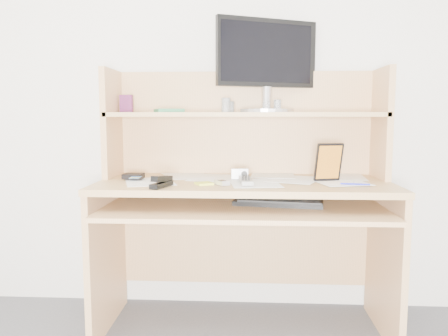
# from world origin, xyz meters

# --- Properties ---
(back_wall) EXTENTS (3.60, 0.04, 2.50)m
(back_wall) POSITION_xyz_m (0.00, 1.80, 1.25)
(back_wall) COLOR silver
(back_wall) RESTS_ON floor
(desk) EXTENTS (1.40, 0.70, 1.30)m
(desk) POSITION_xyz_m (0.00, 1.56, 0.69)
(desk) COLOR tan
(desk) RESTS_ON floor
(paper_clutter) EXTENTS (1.32, 0.54, 0.01)m
(paper_clutter) POSITION_xyz_m (0.00, 1.48, 0.75)
(paper_clutter) COLOR white
(paper_clutter) RESTS_ON desk
(keyboard) EXTENTS (0.43, 0.21, 0.03)m
(keyboard) POSITION_xyz_m (0.16, 1.41, 0.66)
(keyboard) COLOR black
(keyboard) RESTS_ON desk
(tv_remote) EXTENTS (0.07, 0.19, 0.02)m
(tv_remote) POSITION_xyz_m (0.01, 1.38, 0.77)
(tv_remote) COLOR gray
(tv_remote) RESTS_ON paper_clutter
(flip_phone) EXTENTS (0.08, 0.09, 0.02)m
(flip_phone) POSITION_xyz_m (-0.10, 1.35, 0.77)
(flip_phone) COLOR silver
(flip_phone) RESTS_ON paper_clutter
(stapler) EXTENTS (0.08, 0.15, 0.05)m
(stapler) POSITION_xyz_m (-0.36, 1.26, 0.78)
(stapler) COLOR black
(stapler) RESTS_ON paper_clutter
(wallet) EXTENTS (0.10, 0.08, 0.02)m
(wallet) POSITION_xyz_m (-0.55, 1.50, 0.77)
(wallet) COLOR black
(wallet) RESTS_ON paper_clutter
(sticky_note_pad) EXTENTS (0.10, 0.10, 0.01)m
(sticky_note_pad) POSITION_xyz_m (-0.18, 1.36, 0.75)
(sticky_note_pad) COLOR yellow
(sticky_note_pad) RESTS_ON desk
(digital_camera) EXTENTS (0.09, 0.04, 0.05)m
(digital_camera) POSITION_xyz_m (-0.02, 1.52, 0.78)
(digital_camera) COLOR #B7B7BA
(digital_camera) RESTS_ON paper_clutter
(game_case) EXTENTS (0.13, 0.05, 0.18)m
(game_case) POSITION_xyz_m (0.40, 1.46, 0.85)
(game_case) COLOR black
(game_case) RESTS_ON paper_clutter
(blue_pen) EXTENTS (0.13, 0.03, 0.01)m
(blue_pen) POSITION_xyz_m (0.50, 1.35, 0.76)
(blue_pen) COLOR #1921C2
(blue_pen) RESTS_ON paper_clutter
(card_box) EXTENTS (0.07, 0.03, 0.09)m
(card_box) POSITION_xyz_m (-0.63, 1.68, 1.13)
(card_box) COLOR #A6162B
(card_box) RESTS_ON desk
(shelf_book) EXTENTS (0.18, 0.22, 0.02)m
(shelf_book) POSITION_xyz_m (-0.39, 1.63, 1.09)
(shelf_book) COLOR #34845C
(shelf_book) RESTS_ON desk
(chip_stack_a) EXTENTS (0.05, 0.05, 0.05)m
(chip_stack_a) POSITION_xyz_m (0.11, 1.59, 1.11)
(chip_stack_a) COLOR black
(chip_stack_a) RESTS_ON desk
(chip_stack_b) EXTENTS (0.06, 0.06, 0.07)m
(chip_stack_b) POSITION_xyz_m (-0.09, 1.59, 1.12)
(chip_stack_b) COLOR silver
(chip_stack_b) RESTS_ON desk
(chip_stack_c) EXTENTS (0.05, 0.05, 0.06)m
(chip_stack_c) POSITION_xyz_m (-0.08, 1.65, 1.11)
(chip_stack_c) COLOR black
(chip_stack_c) RESTS_ON desk
(chip_stack_d) EXTENTS (0.04, 0.04, 0.06)m
(chip_stack_d) POSITION_xyz_m (0.16, 1.61, 1.11)
(chip_stack_d) COLOR silver
(chip_stack_d) RESTS_ON desk
(monitor) EXTENTS (0.51, 0.29, 0.47)m
(monitor) POSITION_xyz_m (0.11, 1.67, 1.33)
(monitor) COLOR #BDBCC2
(monitor) RESTS_ON desk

